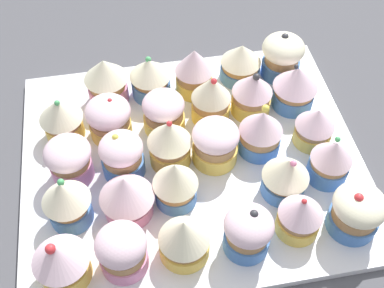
% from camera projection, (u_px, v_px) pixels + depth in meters
% --- Properties ---
extents(ground_plane, '(1.80, 1.80, 0.03)m').
position_uv_depth(ground_plane, '(192.00, 169.00, 0.70)').
color(ground_plane, '#4C4C51').
extents(baking_tray, '(0.46, 0.39, 0.01)m').
position_uv_depth(baking_tray, '(192.00, 160.00, 0.68)').
color(baking_tray, silver).
rests_on(baking_tray, ground_plane).
extents(cupcake_0, '(0.07, 0.07, 0.07)m').
position_uv_depth(cupcake_0, '(282.00, 55.00, 0.75)').
color(cupcake_0, '#477AC6').
rests_on(cupcake_0, baking_tray).
extents(cupcake_1, '(0.06, 0.06, 0.06)m').
position_uv_depth(cupcake_1, '(241.00, 62.00, 0.75)').
color(cupcake_1, '#477AC6').
rests_on(cupcake_1, baking_tray).
extents(cupcake_2, '(0.06, 0.06, 0.08)m').
position_uv_depth(cupcake_2, '(194.00, 70.00, 0.73)').
color(cupcake_2, '#EFC651').
rests_on(cupcake_2, baking_tray).
extents(cupcake_3, '(0.06, 0.06, 0.07)m').
position_uv_depth(cupcake_3, '(150.00, 77.00, 0.73)').
color(cupcake_3, '#477AC6').
rests_on(cupcake_3, baking_tray).
extents(cupcake_4, '(0.06, 0.06, 0.08)m').
position_uv_depth(cupcake_4, '(106.00, 80.00, 0.72)').
color(cupcake_4, pink).
rests_on(cupcake_4, baking_tray).
extents(cupcake_5, '(0.07, 0.07, 0.07)m').
position_uv_depth(cupcake_5, '(295.00, 86.00, 0.71)').
color(cupcake_5, '#477AC6').
rests_on(cupcake_5, baking_tray).
extents(cupcake_6, '(0.06, 0.06, 0.08)m').
position_uv_depth(cupcake_6, '(252.00, 93.00, 0.70)').
color(cupcake_6, '#EFC651').
rests_on(cupcake_6, baking_tray).
extents(cupcake_7, '(0.06, 0.06, 0.08)m').
position_uv_depth(cupcake_7, '(211.00, 98.00, 0.69)').
color(cupcake_7, '#EFC651').
rests_on(cupcake_7, baking_tray).
extents(cupcake_8, '(0.06, 0.06, 0.06)m').
position_uv_depth(cupcake_8, '(164.00, 112.00, 0.69)').
color(cupcake_8, '#EFC651').
rests_on(cupcake_8, baking_tray).
extents(cupcake_9, '(0.06, 0.06, 0.07)m').
position_uv_depth(cupcake_9, '(109.00, 118.00, 0.68)').
color(cupcake_9, '#EFC651').
rests_on(cupcake_9, baking_tray).
extents(cupcake_10, '(0.06, 0.06, 0.07)m').
position_uv_depth(cupcake_10, '(61.00, 118.00, 0.68)').
color(cupcake_10, '#EFC651').
rests_on(cupcake_10, baking_tray).
extents(cupcake_11, '(0.05, 0.05, 0.06)m').
position_uv_depth(cupcake_11, '(315.00, 125.00, 0.67)').
color(cupcake_11, '#EFC651').
rests_on(cupcake_11, baking_tray).
extents(cupcake_12, '(0.06, 0.06, 0.08)m').
position_uv_depth(cupcake_12, '(260.00, 129.00, 0.66)').
color(cupcake_12, '#477AC6').
rests_on(cupcake_12, baking_tray).
extents(cupcake_13, '(0.06, 0.06, 0.07)m').
position_uv_depth(cupcake_13, '(215.00, 143.00, 0.65)').
color(cupcake_13, '#EFC651').
rests_on(cupcake_13, baking_tray).
extents(cupcake_14, '(0.06, 0.06, 0.08)m').
position_uv_depth(cupcake_14, '(169.00, 141.00, 0.64)').
color(cupcake_14, '#EFC651').
rests_on(cupcake_14, baking_tray).
extents(cupcake_15, '(0.06, 0.06, 0.07)m').
position_uv_depth(cupcake_15, '(122.00, 156.00, 0.64)').
color(cupcake_15, '#477AC6').
rests_on(cupcake_15, baking_tray).
extents(cupcake_16, '(0.06, 0.06, 0.06)m').
position_uv_depth(cupcake_16, '(69.00, 158.00, 0.64)').
color(cupcake_16, pink).
rests_on(cupcake_16, baking_tray).
extents(cupcake_17, '(0.05, 0.05, 0.07)m').
position_uv_depth(cupcake_17, '(331.00, 160.00, 0.63)').
color(cupcake_17, '#477AC6').
rests_on(cupcake_17, baking_tray).
extents(cupcake_18, '(0.06, 0.06, 0.07)m').
position_uv_depth(cupcake_18, '(286.00, 175.00, 0.62)').
color(cupcake_18, '#477AC6').
rests_on(cupcake_18, baking_tray).
extents(cupcake_19, '(0.06, 0.06, 0.07)m').
position_uv_depth(cupcake_19, '(175.00, 182.00, 0.61)').
color(cupcake_19, '#477AC6').
rests_on(cupcake_19, baking_tray).
extents(cupcake_20, '(0.07, 0.07, 0.07)m').
position_uv_depth(cupcake_20, '(126.00, 195.00, 0.60)').
color(cupcake_20, pink).
rests_on(cupcake_20, baking_tray).
extents(cupcake_21, '(0.06, 0.06, 0.08)m').
position_uv_depth(cupcake_21, '(67.00, 201.00, 0.59)').
color(cupcake_21, '#477AC6').
rests_on(cupcake_21, baking_tray).
extents(cupcake_22, '(0.06, 0.06, 0.07)m').
position_uv_depth(cupcake_22, '(357.00, 211.00, 0.59)').
color(cupcake_22, '#477AC6').
rests_on(cupcake_22, baking_tray).
extents(cupcake_23, '(0.05, 0.05, 0.07)m').
position_uv_depth(cupcake_23, '(300.00, 215.00, 0.59)').
color(cupcake_23, '#EFC651').
rests_on(cupcake_23, baking_tray).
extents(cupcake_24, '(0.06, 0.06, 0.07)m').
position_uv_depth(cupcake_24, '(248.00, 232.00, 0.57)').
color(cupcake_24, '#477AC6').
rests_on(cupcake_24, baking_tray).
extents(cupcake_25, '(0.06, 0.06, 0.07)m').
position_uv_depth(cupcake_25, '(184.00, 238.00, 0.56)').
color(cupcake_25, '#EFC651').
rests_on(cupcake_25, baking_tray).
extents(cupcake_26, '(0.06, 0.06, 0.07)m').
position_uv_depth(cupcake_26, '(122.00, 250.00, 0.55)').
color(cupcake_26, pink).
rests_on(cupcake_26, baking_tray).
extents(cupcake_27, '(0.06, 0.06, 0.07)m').
position_uv_depth(cupcake_27, '(61.00, 261.00, 0.54)').
color(cupcake_27, '#EFC651').
rests_on(cupcake_27, baking_tray).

